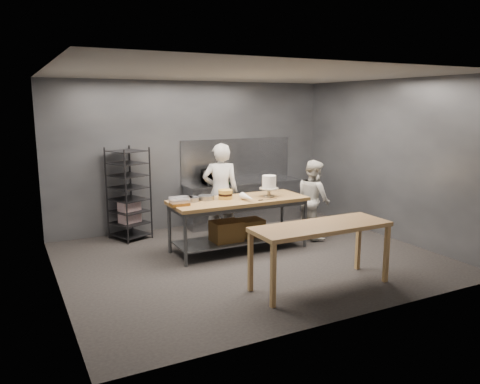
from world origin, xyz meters
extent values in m
plane|color=black|center=(0.00, 0.00, 0.00)|extent=(6.00, 6.00, 0.00)
cube|color=#4C4F54|center=(0.00, 2.50, 1.50)|extent=(6.00, 0.04, 3.00)
cube|color=olive|center=(0.04, 0.51, 0.89)|extent=(2.40, 0.90, 0.06)
cube|color=#47494C|center=(0.04, 0.51, 0.20)|extent=(2.25, 0.75, 0.03)
cylinder|color=#47494C|center=(-1.10, 0.12, 0.43)|extent=(0.06, 0.06, 0.86)
cylinder|color=#47494C|center=(-1.10, 0.90, 0.43)|extent=(0.06, 0.06, 0.86)
cylinder|color=#47494C|center=(1.18, 0.12, 0.43)|extent=(0.06, 0.06, 0.86)
cylinder|color=#47494C|center=(1.18, 0.90, 0.43)|extent=(0.06, 0.06, 0.86)
cube|color=brown|center=(-0.23, 0.46, 0.39)|extent=(0.50, 0.40, 0.35)
cube|color=brown|center=(0.29, 0.57, 0.36)|extent=(0.45, 0.38, 0.30)
cube|color=#8E603A|center=(0.30, -1.51, 0.87)|extent=(2.00, 0.70, 0.06)
cube|color=#8E603A|center=(-0.65, -1.81, 0.42)|extent=(0.06, 0.06, 0.84)
cube|color=#8E603A|center=(-0.65, -1.21, 0.42)|extent=(0.06, 0.06, 0.84)
cube|color=#8E603A|center=(1.25, -1.81, 0.42)|extent=(0.06, 0.06, 0.84)
cube|color=#8E603A|center=(1.25, -1.21, 0.42)|extent=(0.06, 0.06, 0.84)
cube|color=slate|center=(1.00, 2.18, 0.88)|extent=(2.60, 0.60, 0.04)
cube|color=slate|center=(1.00, 2.18, 0.43)|extent=(2.56, 0.56, 0.86)
cube|color=slate|center=(1.00, 2.48, 1.35)|extent=(2.60, 0.02, 0.90)
cube|color=black|center=(-1.49, 2.10, 0.88)|extent=(0.80, 0.83, 1.75)
cube|color=white|center=(-1.49, 2.10, 0.54)|extent=(0.44, 0.37, 0.45)
imported|color=silver|center=(0.02, 1.21, 0.92)|extent=(0.78, 0.65, 1.84)
imported|color=silver|center=(1.67, 0.56, 0.75)|extent=(0.64, 0.78, 1.50)
imported|color=black|center=(0.37, 2.18, 1.05)|extent=(0.54, 0.37, 0.30)
cylinder|color=#B4A990|center=(0.60, 0.44, 0.93)|extent=(0.20, 0.20, 0.02)
cylinder|color=#B4A990|center=(0.60, 0.44, 1.00)|extent=(0.06, 0.06, 0.12)
cylinder|color=#B4A990|center=(0.60, 0.44, 1.07)|extent=(0.34, 0.34, 0.02)
cylinder|color=white|center=(0.60, 0.44, 1.19)|extent=(0.24, 0.24, 0.22)
cylinder|color=gold|center=(-0.17, 0.61, 0.95)|extent=(0.25, 0.25, 0.06)
cylinder|color=black|center=(-0.17, 0.61, 1.00)|extent=(0.25, 0.25, 0.04)
cylinder|color=gold|center=(-0.17, 0.61, 1.05)|extent=(0.25, 0.25, 0.06)
cylinder|color=gray|center=(-0.77, 0.68, 0.96)|extent=(0.26, 0.26, 0.07)
cylinder|color=gray|center=(-0.49, 0.70, 0.96)|extent=(0.27, 0.27, 0.07)
cylinder|color=gray|center=(-0.88, 0.73, 0.96)|extent=(0.31, 0.31, 0.07)
cone|color=white|center=(0.09, 0.28, 0.98)|extent=(0.13, 0.38, 0.12)
cube|color=slate|center=(0.49, 0.21, 0.92)|extent=(0.28, 0.02, 0.00)
cube|color=black|center=(0.31, 0.21, 0.93)|extent=(0.09, 0.02, 0.02)
cube|color=#90611C|center=(-1.06, 0.45, 0.95)|extent=(0.30, 0.20, 0.05)
cube|color=silver|center=(-1.06, 0.45, 1.00)|extent=(0.31, 0.21, 0.06)
cube|color=#90611C|center=(-1.01, 0.62, 0.95)|extent=(0.30, 0.20, 0.05)
cube|color=silver|center=(-1.01, 0.62, 1.00)|extent=(0.31, 0.21, 0.06)
camera|label=1|loc=(-3.56, -6.58, 2.55)|focal=35.00mm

